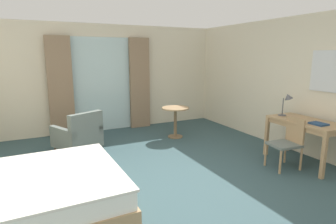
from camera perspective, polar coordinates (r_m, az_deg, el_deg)
name	(u,v)px	position (r m, az deg, el deg)	size (l,w,h in m)	color
ground	(164,190)	(4.20, -0.77, -15.64)	(6.60, 7.64, 0.10)	#334C51
wall_back	(103,78)	(7.13, -13.25, 6.74)	(6.20, 0.12, 2.60)	beige
wall_right	(314,87)	(5.76, 27.78, 4.60)	(0.12, 7.24, 2.60)	beige
balcony_glass_door	(102,85)	(7.06, -13.45, 5.41)	(1.48, 0.02, 2.29)	silver
curtain_panel_left	(61,87)	(6.81, -21.15, 4.75)	(0.54, 0.10, 2.29)	#897056
curtain_panel_right	(140,84)	(7.23, -5.83, 5.83)	(0.52, 0.10, 2.29)	#897056
bed	(17,201)	(3.64, -28.58, -15.80)	(2.26, 1.76, 0.98)	tan
writing_desk	(306,126)	(5.35, 26.37, -2.55)	(0.65, 1.24, 0.77)	tan
desk_chair	(288,141)	(5.07, 23.40, -5.42)	(0.50, 0.45, 0.85)	slate
desk_lamp	(287,99)	(5.55, 23.22, 2.40)	(0.23, 0.19, 0.44)	#4C4C51
closed_book	(319,124)	(5.10, 28.47, -2.14)	(0.20, 0.25, 0.03)	navy
armchair_by_window	(79,136)	(5.73, -17.85, -4.63)	(0.96, 1.00, 0.81)	slate
round_cafe_table	(175,115)	(6.36, 1.51, -0.71)	(0.62, 0.62, 0.70)	tan
wall_mirror	(326,71)	(5.53, 29.66, 7.28)	(0.02, 0.56, 0.70)	silver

